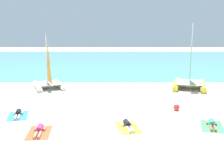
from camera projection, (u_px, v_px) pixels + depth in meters
ground_plane at (112, 87)px, 23.30m from camera, size 120.00×120.00×0.00m
ocean_water at (112, 60)px, 45.20m from camera, size 120.00×40.00×0.05m
sailboat_yellow at (190, 79)px, 22.86m from camera, size 3.87×4.92×5.62m
sailboat_white at (49, 80)px, 22.91m from camera, size 3.57×4.28×4.78m
towel_leftmost at (19, 116)px, 15.43m from camera, size 1.50×2.10×0.01m
sunbather_leftmost at (19, 113)px, 15.47m from camera, size 0.74×1.56×0.30m
towel_center_left at (40, 132)px, 12.87m from camera, size 1.29×2.00×0.01m
sunbather_center_left at (40, 130)px, 12.91m from camera, size 0.58×1.57×0.30m
towel_center_right at (129, 127)px, 13.53m from camera, size 1.46×2.08×0.01m
sunbather_center_right at (128, 125)px, 13.57m from camera, size 0.71×1.56×0.30m
towel_rightmost at (213, 126)px, 13.69m from camera, size 1.57×2.12×0.01m
sunbather_rightmost at (213, 124)px, 13.73m from camera, size 0.79×1.55×0.30m
beach_ball at (177, 107)px, 16.44m from camera, size 0.40×0.40×0.40m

